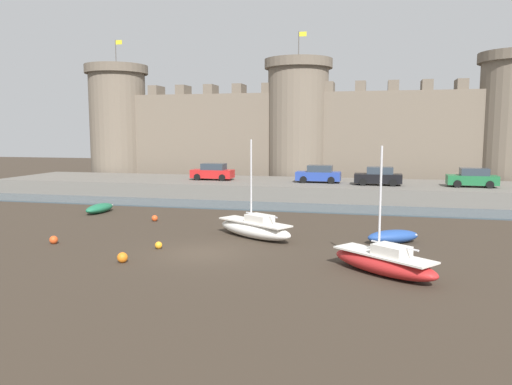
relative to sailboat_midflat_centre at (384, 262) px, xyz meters
The scene contains 16 objects.
ground_plane 9.13m from the sailboat_midflat_centre, 169.01° to the left, with size 160.00×160.00×0.00m, color #382D23.
water_channel 19.94m from the sailboat_midflat_centre, 116.67° to the left, with size 80.00×4.50×0.10m, color #3D4C56.
quay_road 26.61m from the sailboat_midflat_centre, 109.64° to the left, with size 56.25×10.00×1.42m, color #666059.
castle 35.78m from the sailboat_midflat_centre, 104.68° to the left, with size 51.73×7.48×17.02m.
sailboat_midflat_centre is the anchor object (origin of this frame).
rowboat_midflat_right 23.98m from the sailboat_midflat_centre, 149.95° to the left, with size 1.31×3.17×0.69m.
rowboat_near_channel_left 6.43m from the sailboat_midflat_centre, 84.61° to the left, with size 3.21×2.45×0.74m.
sailboat_foreground_left 9.34m from the sailboat_midflat_centre, 140.15° to the left, with size 5.49×4.28×5.70m.
mooring_buoy_mid_mud 17.69m from the sailboat_midflat_centre, behind, with size 0.45×0.45×0.45m, color #E04C1E.
mooring_buoy_near_channel 17.95m from the sailboat_midflat_centre, 147.54° to the left, with size 0.42×0.42×0.42m, color #E04C1E.
mooring_buoy_near_shore 11.68m from the sailboat_midflat_centre, 169.35° to the left, with size 0.39×0.39×0.39m, color orange.
mooring_buoy_off_centre 12.00m from the sailboat_midflat_centre, behind, with size 0.50×0.50×0.50m, color orange.
car_quay_centre_east 25.26m from the sailboat_midflat_centre, 102.62° to the left, with size 4.12×1.91×1.62m.
car_quay_east 25.17m from the sailboat_midflat_centre, 72.10° to the left, with size 4.12×1.91×1.62m.
car_quay_centre_west 29.49m from the sailboat_midflat_centre, 122.72° to the left, with size 4.12×1.91×1.62m.
car_quay_west 23.66m from the sailboat_midflat_centre, 90.26° to the left, with size 4.12×1.91×1.62m.
Camera 1 is at (8.40, -23.43, 6.16)m, focal length 35.00 mm.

